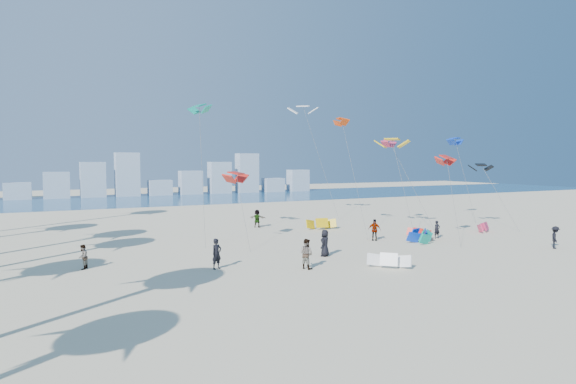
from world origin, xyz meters
name	(u,v)px	position (x,y,z in m)	size (l,w,h in m)	color
ground	(394,321)	(0.00, 0.00, 0.00)	(220.00, 220.00, 0.00)	beige
ocean	(128,200)	(0.00, 72.00, 0.01)	(220.00, 220.00, 0.00)	navy
kitesurfer_near	(217,254)	(-3.50, 13.04, 0.96)	(0.70, 0.46, 1.93)	black
kitesurfer_mid	(306,254)	(1.58, 10.59, 0.95)	(0.92, 0.72, 1.90)	gray
kitesurfers_far	(340,232)	(8.91, 18.05, 0.89)	(34.30, 22.99, 1.91)	black
grounded_kites	(400,235)	(14.23, 16.88, 0.46)	(21.27, 19.23, 1.01)	white
flying_kites	(352,134)	(14.71, 25.02, 9.50)	(32.74, 25.92, 14.02)	red
distant_skyline	(113,180)	(-1.19, 82.00, 3.09)	(85.00, 3.00, 8.40)	#9EADBF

